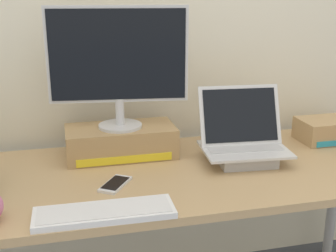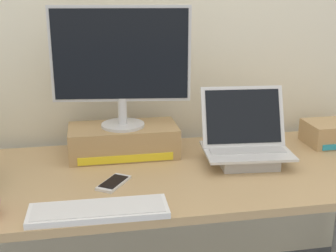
{
  "view_description": "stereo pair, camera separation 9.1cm",
  "coord_description": "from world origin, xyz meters",
  "views": [
    {
      "loc": [
        -0.38,
        -1.54,
        1.39
      ],
      "look_at": [
        0.0,
        0.0,
        0.89
      ],
      "focal_mm": 47.78,
      "sensor_mm": 36.0,
      "label": 1
    },
    {
      "loc": [
        -0.29,
        -1.56,
        1.39
      ],
      "look_at": [
        0.0,
        0.0,
        0.89
      ],
      "focal_mm": 47.78,
      "sensor_mm": 36.0,
      "label": 2
    }
  ],
  "objects": [
    {
      "name": "back_wall",
      "position": [
        0.0,
        0.47,
        1.3
      ],
      "size": [
        7.0,
        0.1,
        2.6
      ],
      "primitive_type": "cube",
      "color": "silver",
      "rests_on": "ground"
    },
    {
      "name": "desk",
      "position": [
        0.0,
        0.0,
        0.65
      ],
      "size": [
        2.05,
        0.73,
        0.71
      ],
      "color": "tan",
      "rests_on": "ground"
    },
    {
      "name": "toner_box_yellow",
      "position": [
        -0.15,
        0.21,
        0.77
      ],
      "size": [
        0.45,
        0.22,
        0.12
      ],
      "color": "#A88456",
      "rests_on": "desk"
    },
    {
      "name": "desktop_monitor",
      "position": [
        -0.15,
        0.21,
        1.1
      ],
      "size": [
        0.55,
        0.18,
        0.49
      ],
      "rotation": [
        0.0,
        0.0,
        -0.13
      ],
      "color": "silver",
      "rests_on": "toner_box_yellow"
    },
    {
      "name": "open_laptop",
      "position": [
        0.32,
        0.03,
        0.77
      ],
      "size": [
        0.36,
        0.28,
        0.29
      ],
      "rotation": [
        0.0,
        0.0,
        -0.08
      ],
      "color": "#ADADB2",
      "rests_on": "desk"
    },
    {
      "name": "external_keyboard",
      "position": [
        -0.27,
        -0.3,
        0.72
      ],
      "size": [
        0.44,
        0.14,
        0.02
      ],
      "rotation": [
        0.0,
        0.0,
        -0.02
      ],
      "color": "white",
      "rests_on": "desk"
    },
    {
      "name": "cell_phone",
      "position": [
        -0.21,
        -0.09,
        0.72
      ],
      "size": [
        0.14,
        0.16,
        0.01
      ],
      "rotation": [
        0.0,
        0.0,
        -0.6
      ],
      "color": "silver",
      "rests_on": "desk"
    },
    {
      "name": "toner_box_cyan",
      "position": [
        0.82,
        0.17,
        0.76
      ],
      "size": [
        0.32,
        0.18,
        0.1
      ],
      "color": "tan",
      "rests_on": "desk"
    }
  ]
}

